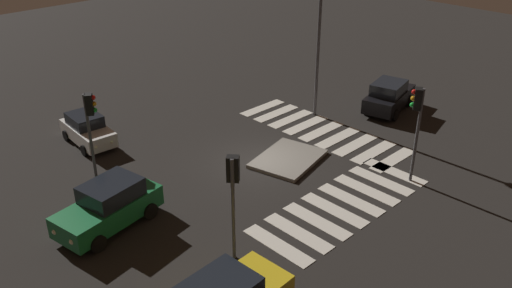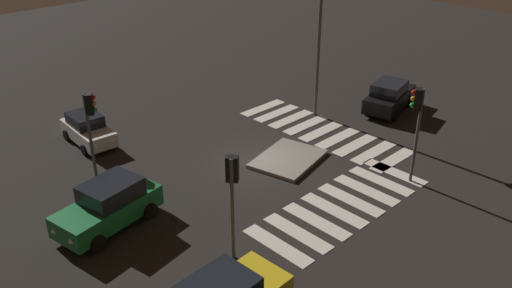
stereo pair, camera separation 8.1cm
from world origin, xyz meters
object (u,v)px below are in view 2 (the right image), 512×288
Objects in this scene: traffic_island at (288,159)px; traffic_light_south at (232,182)px; car_white at (88,129)px; traffic_light_east at (417,112)px; street_lamp at (320,20)px; car_green at (109,206)px; car_black at (389,96)px; traffic_light_west at (90,115)px.

traffic_light_south is (-6.84, -3.60, 3.06)m from traffic_island.
car_white reaches higher than traffic_island.
traffic_light_east is 0.55× the size of street_lamp.
car_white is 0.90× the size of traffic_light_south.
car_green is 1.03× the size of car_black.
street_lamp is (-3.66, 2.61, 4.71)m from car_black.
car_black reaches higher than traffic_island.
car_black is (8.93, 0.12, 0.81)m from traffic_island.
car_white is (-6.10, 8.63, 0.69)m from traffic_island.
car_white is at bearing 125.27° from traffic_island.
street_lamp reaches higher than traffic_light_west.
street_lamp is (11.37, -5.90, 4.83)m from car_white.
traffic_light_west reaches higher than traffic_island.
car_black is 1.08× the size of traffic_light_west.
traffic_light_south is (2.30, -4.87, 2.21)m from car_green.
car_black is at bearing 0.76° from traffic_island.
street_lamp is (14.41, 1.46, 4.68)m from car_green.
traffic_light_east is 8.63m from street_lamp.
street_lamp is at bearing -11.81° from traffic_light_south.
traffic_light_east is (8.64, -13.78, 2.65)m from car_white.
street_lamp is at bearing -50.87° from traffic_light_east.
car_green is 7.96m from car_white.
street_lamp is at bearing 27.40° from traffic_island.
car_white is 13.69m from street_lamp.
traffic_island is at bearing 162.18° from car_green.
traffic_light_south is 13.89m from street_lamp.
car_black is at bearing 166.46° from car_green.
car_black is 0.98× the size of traffic_light_east.
car_black is 1.07× the size of traffic_light_south.
street_lamp is (2.74, 7.89, 2.17)m from traffic_light_east.
car_green is 1.22× the size of car_white.
car_black is 17.31m from traffic_light_west.
traffic_light_south is 9.51m from traffic_light_east.
car_green is (-9.14, 1.27, 0.84)m from traffic_island.
traffic_island is 6.65m from traffic_light_east.
street_lamp is at bearing 175.89° from car_green.
traffic_island is 1.09× the size of car_white.
traffic_island is 9.59m from traffic_light_west.
traffic_light_south is 8.83m from traffic_light_west.
car_white is at bearing 137.81° from car_black.
car_white is at bearing 0.35° from traffic_light_east.
traffic_island is 0.90× the size of traffic_light_east.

